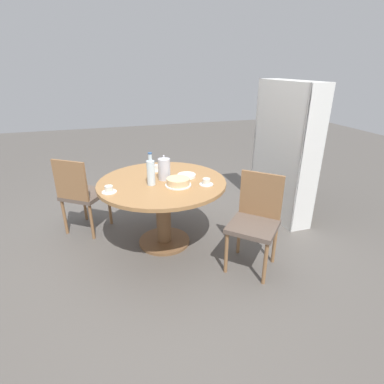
{
  "coord_description": "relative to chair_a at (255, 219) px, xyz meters",
  "views": [
    {
      "loc": [
        2.79,
        -0.54,
        1.8
      ],
      "look_at": [
        0.0,
        0.32,
        0.56
      ],
      "focal_mm": 28.0,
      "sensor_mm": 36.0,
      "label": 1
    }
  ],
  "objects": [
    {
      "name": "chair_b",
      "position": [
        -1.14,
        -1.56,
        0.0
      ],
      "size": [
        0.59,
        0.59,
        0.9
      ],
      "rotation": [
        0.0,
        0.0,
        4.1
      ],
      "color": "olive",
      "rests_on": "ground_plane"
    },
    {
      "name": "dining_table",
      "position": [
        -0.63,
        -0.74,
        0.08
      ],
      "size": [
        1.3,
        1.3,
        0.72
      ],
      "color": "brown",
      "rests_on": "ground_plane"
    },
    {
      "name": "chair_a",
      "position": [
        0.0,
        0.0,
        0.0
      ],
      "size": [
        0.59,
        0.59,
        0.9
      ],
      "rotation": [
        0.0,
        0.0,
        0.8
      ],
      "color": "olive",
      "rests_on": "ground_plane"
    },
    {
      "name": "plate_stack",
      "position": [
        -0.67,
        -0.47,
        0.25
      ],
      "size": [
        0.19,
        0.19,
        0.03
      ],
      "color": "white",
      "rests_on": "dining_table"
    },
    {
      "name": "cup_a",
      "position": [
        -0.4,
        -0.34,
        0.26
      ],
      "size": [
        0.14,
        0.14,
        0.06
      ],
      "color": "silver",
      "rests_on": "dining_table"
    },
    {
      "name": "cup_c",
      "position": [
        -0.48,
        -1.26,
        0.26
      ],
      "size": [
        0.14,
        0.14,
        0.06
      ],
      "color": "silver",
      "rests_on": "dining_table"
    },
    {
      "name": "coffee_pot",
      "position": [
        -0.67,
        -0.7,
        0.35
      ],
      "size": [
        0.12,
        0.12,
        0.26
      ],
      "color": "silver",
      "rests_on": "dining_table"
    },
    {
      "name": "cup_b",
      "position": [
        -0.97,
        -0.73,
        0.26
      ],
      "size": [
        0.14,
        0.14,
        0.06
      ],
      "color": "silver",
      "rests_on": "dining_table"
    },
    {
      "name": "cake_main",
      "position": [
        -0.46,
        -0.61,
        0.27
      ],
      "size": [
        0.25,
        0.25,
        0.07
      ],
      "color": "white",
      "rests_on": "dining_table"
    },
    {
      "name": "water_bottle",
      "position": [
        -0.56,
        -0.86,
        0.37
      ],
      "size": [
        0.08,
        0.08,
        0.32
      ],
      "color": "silver",
      "rests_on": "dining_table"
    },
    {
      "name": "bookshelf",
      "position": [
        -0.92,
        0.83,
        0.34
      ],
      "size": [
        1.03,
        0.28,
        1.65
      ],
      "rotation": [
        0.0,
        0.0,
        3.14
      ],
      "color": "silver",
      "rests_on": "ground_plane"
    },
    {
      "name": "ground_plane",
      "position": [
        -0.63,
        -0.74,
        -0.49
      ],
      "size": [
        14.0,
        14.0,
        0.0
      ],
      "primitive_type": "plane",
      "color": "#56514C"
    }
  ]
}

